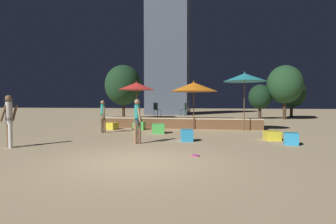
{
  "coord_description": "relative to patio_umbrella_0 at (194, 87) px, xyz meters",
  "views": [
    {
      "loc": [
        2.06,
        -6.58,
        1.58
      ],
      "look_at": [
        0.0,
        4.84,
        1.14
      ],
      "focal_mm": 28.0,
      "sensor_mm": 36.0,
      "label": 1
    }
  ],
  "objects": [
    {
      "name": "person_2",
      "position": [
        -1.67,
        -5.69,
        -1.55
      ],
      "size": [
        0.41,
        0.43,
        1.7
      ],
      "rotation": [
        0.0,
        0.0,
        3.9
      ],
      "color": "#997051",
      "rests_on": "ground"
    },
    {
      "name": "distant_building",
      "position": [
        -4.75,
        18.43,
        5.26
      ],
      "size": [
        5.27,
        4.87,
        15.45
      ],
      "color": "#4C5666",
      "rests_on": "ground"
    },
    {
      "name": "background_tree_3",
      "position": [
        7.51,
        10.37,
        0.75
      ],
      "size": [
        3.17,
        3.17,
        4.96
      ],
      "color": "#3D2B1C",
      "rests_on": "ground"
    },
    {
      "name": "background_tree_0",
      "position": [
        5.39,
        10.61,
        -0.38
      ],
      "size": [
        2.1,
        2.1,
        3.25
      ],
      "color": "#3D2B1C",
      "rests_on": "ground"
    },
    {
      "name": "bistro_chair_0",
      "position": [
        -2.46,
        1.09,
        -1.27
      ],
      "size": [
        0.47,
        0.47,
        0.9
      ],
      "rotation": [
        0.0,
        0.0,
        0.97
      ],
      "color": "#1E4C47",
      "rests_on": "wooden_deck"
    },
    {
      "name": "person_1",
      "position": [
        -5.78,
        -7.3,
        -1.45
      ],
      "size": [
        0.36,
        0.55,
        1.82
      ],
      "rotation": [
        0.0,
        0.0,
        2.62
      ],
      "color": "white",
      "rests_on": "ground"
    },
    {
      "name": "background_tree_1",
      "position": [
        -7.43,
        8.73,
        0.75
      ],
      "size": [
        3.47,
        3.47,
        5.13
      ],
      "color": "#3D2B1C",
      "rests_on": "ground"
    },
    {
      "name": "cube_seat_4",
      "position": [
        -1.6,
        -2.26,
        -2.22
      ],
      "size": [
        0.72,
        0.72,
        0.49
      ],
      "rotation": [
        0.0,
        0.0,
        0.19
      ],
      "color": "#4CC651",
      "rests_on": "ground"
    },
    {
      "name": "cube_seat_5",
      "position": [
        -3.08,
        -0.7,
        -2.24
      ],
      "size": [
        0.66,
        0.66,
        0.44
      ],
      "rotation": [
        0.0,
        0.0,
        0.04
      ],
      "color": "#4CC651",
      "rests_on": "ground"
    },
    {
      "name": "bistro_chair_1",
      "position": [
        -0.73,
        1.58,
        -1.27
      ],
      "size": [
        0.41,
        0.41,
        0.9
      ],
      "rotation": [
        0.0,
        0.0,
        4.54
      ],
      "color": "#1E4C47",
      "rests_on": "wooden_deck"
    },
    {
      "name": "patio_umbrella_1",
      "position": [
        -3.39,
        -0.19,
        0.07
      ],
      "size": [
        2.17,
        2.17,
        2.83
      ],
      "color": "brown",
      "rests_on": "ground"
    },
    {
      "name": "cube_seat_2",
      "position": [
        -4.65,
        -0.89,
        -2.26
      ],
      "size": [
        0.69,
        0.69,
        0.4
      ],
      "rotation": [
        0.0,
        0.0,
        -0.29
      ],
      "color": "yellow",
      "rests_on": "ground"
    },
    {
      "name": "patio_umbrella_0",
      "position": [
        0.0,
        0.0,
        0.0
      ],
      "size": [
        2.71,
        2.71,
        2.81
      ],
      "color": "brown",
      "rests_on": "ground"
    },
    {
      "name": "frisbee_disc",
      "position": [
        0.67,
        -7.59,
        -2.45
      ],
      "size": [
        0.24,
        0.24,
        0.03
      ],
      "color": "#E54C99",
      "rests_on": "ground"
    },
    {
      "name": "background_tree_2",
      "position": [
        8.91,
        13.32,
        0.08
      ],
      "size": [
        2.68,
        2.68,
        4.03
      ],
      "color": "#3D2B1C",
      "rests_on": "ground"
    },
    {
      "name": "cube_seat_0",
      "position": [
        3.57,
        -3.76,
        -2.27
      ],
      "size": [
        0.65,
        0.65,
        0.38
      ],
      "rotation": [
        0.0,
        0.0,
        0.1
      ],
      "color": "yellow",
      "rests_on": "ground"
    },
    {
      "name": "patio_umbrella_2",
      "position": [
        2.79,
        -0.46,
        0.46
      ],
      "size": [
        2.29,
        2.29,
        3.23
      ],
      "color": "brown",
      "rests_on": "ground"
    },
    {
      "name": "cube_seat_1",
      "position": [
        4.01,
        -4.9,
        -2.24
      ],
      "size": [
        0.54,
        0.54,
        0.45
      ],
      "rotation": [
        0.0,
        0.0,
        -0.15
      ],
      "color": "#2D9EDB",
      "rests_on": "ground"
    },
    {
      "name": "person_0",
      "position": [
        -4.45,
        -2.6,
        -1.56
      ],
      "size": [
        0.43,
        0.44,
        1.67
      ],
      "rotation": [
        0.0,
        0.0,
        3.9
      ],
      "color": "#997051",
      "rests_on": "ground"
    },
    {
      "name": "ground_plane",
      "position": [
        -0.83,
        -8.62,
        -2.46
      ],
      "size": [
        120.0,
        120.0,
        0.0
      ],
      "primitive_type": "plane",
      "color": "tan"
    },
    {
      "name": "wooden_deck",
      "position": [
        -0.91,
        1.22,
        -2.18
      ],
      "size": [
        9.68,
        2.24,
        0.65
      ],
      "color": "brown",
      "rests_on": "ground"
    },
    {
      "name": "cube_seat_3",
      "position": [
        0.11,
        -4.72,
        -2.22
      ],
      "size": [
        0.56,
        0.56,
        0.48
      ],
      "rotation": [
        0.0,
        0.0,
        0.25
      ],
      "color": "#2D9EDB",
      "rests_on": "ground"
    }
  ]
}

